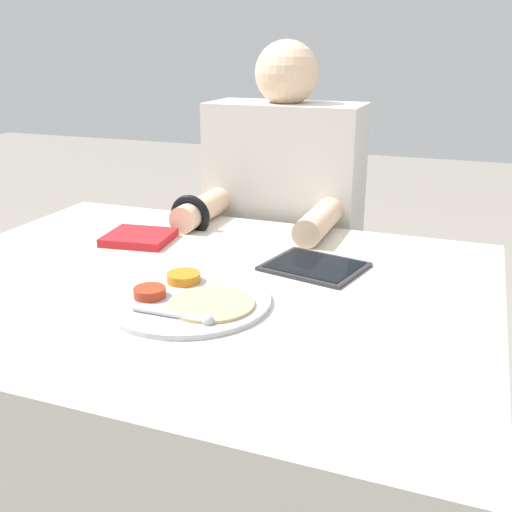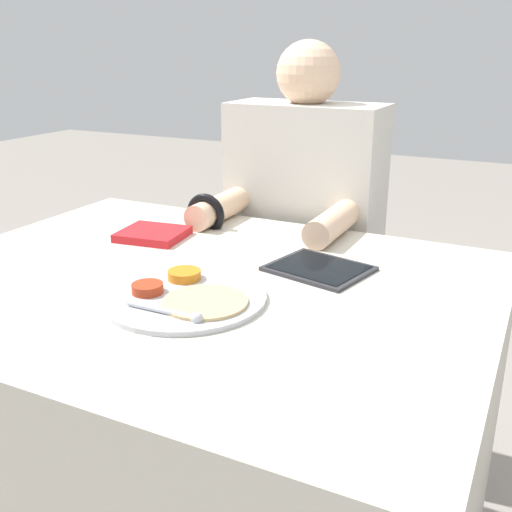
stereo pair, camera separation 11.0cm
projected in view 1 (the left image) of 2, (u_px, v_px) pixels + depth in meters
dining_table at (198, 439)px, 1.34m from camera, size 1.19×0.92×0.77m
thali_tray at (189, 299)px, 1.10m from camera, size 0.31×0.31×0.03m
red_notebook at (139, 238)px, 1.45m from camera, size 0.17×0.16×0.02m
tablet_device at (314, 266)px, 1.28m from camera, size 0.23×0.20×0.01m
person_diner at (282, 270)px, 1.80m from camera, size 0.43×0.44×1.23m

